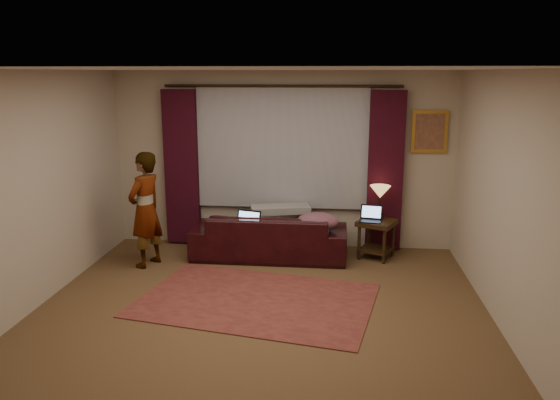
% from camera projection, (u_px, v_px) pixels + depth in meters
% --- Properties ---
extents(floor, '(5.00, 5.00, 0.01)m').
position_uv_depth(floor, '(259.00, 314.00, 5.94)').
color(floor, brown).
rests_on(floor, ground).
extents(ceiling, '(5.00, 5.00, 0.02)m').
position_uv_depth(ceiling, '(257.00, 69.00, 5.35)').
color(ceiling, silver).
rests_on(ceiling, ground).
extents(wall_back, '(5.00, 0.02, 2.60)m').
position_uv_depth(wall_back, '(282.00, 160.00, 8.07)').
color(wall_back, '#C2B39B').
rests_on(wall_back, ground).
extents(wall_front, '(5.00, 0.02, 2.60)m').
position_uv_depth(wall_front, '(198.00, 292.00, 3.23)').
color(wall_front, '#C2B39B').
rests_on(wall_front, ground).
extents(wall_left, '(0.02, 5.00, 2.60)m').
position_uv_depth(wall_left, '(30.00, 193.00, 5.90)').
color(wall_left, '#C2B39B').
rests_on(wall_left, ground).
extents(wall_right, '(0.02, 5.00, 2.60)m').
position_uv_depth(wall_right, '(508.00, 204.00, 5.39)').
color(wall_right, '#C2B39B').
rests_on(wall_right, ground).
extents(sheer_curtain, '(2.50, 0.05, 1.80)m').
position_uv_depth(sheer_curtain, '(282.00, 147.00, 7.96)').
color(sheer_curtain, '#9FA0A7').
rests_on(sheer_curtain, wall_back).
extents(drape_left, '(0.50, 0.14, 2.30)m').
position_uv_depth(drape_left, '(182.00, 168.00, 8.14)').
color(drape_left, '#330A16').
rests_on(drape_left, floor).
extents(drape_right, '(0.50, 0.14, 2.30)m').
position_uv_depth(drape_right, '(385.00, 171.00, 7.84)').
color(drape_right, '#330A16').
rests_on(drape_right, floor).
extents(curtain_rod, '(0.04, 0.04, 3.40)m').
position_uv_depth(curtain_rod, '(282.00, 86.00, 7.71)').
color(curtain_rod, black).
rests_on(curtain_rod, wall_back).
extents(picture_frame, '(0.50, 0.04, 0.60)m').
position_uv_depth(picture_frame, '(430.00, 132.00, 7.72)').
color(picture_frame, '#C28A30').
rests_on(picture_frame, wall_back).
extents(sofa, '(2.18, 0.95, 0.88)m').
position_uv_depth(sofa, '(269.00, 227.00, 7.69)').
color(sofa, black).
rests_on(sofa, floor).
extents(throw_blanket, '(0.90, 0.53, 0.10)m').
position_uv_depth(throw_blanket, '(280.00, 193.00, 7.81)').
color(throw_blanket, gray).
rests_on(throw_blanket, sofa).
extents(clothing_pile, '(0.67, 0.58, 0.24)m').
position_uv_depth(clothing_pile, '(318.00, 222.00, 7.50)').
color(clothing_pile, '#794856').
rests_on(clothing_pile, sofa).
extents(laptop_sofa, '(0.44, 0.46, 0.25)m').
position_uv_depth(laptop_sofa, '(245.00, 222.00, 7.49)').
color(laptop_sofa, black).
rests_on(laptop_sofa, sofa).
extents(area_rug, '(2.92, 2.22, 0.01)m').
position_uv_depth(area_rug, '(256.00, 300.00, 6.29)').
color(area_rug, brown).
rests_on(area_rug, floor).
extents(end_table, '(0.63, 0.63, 0.55)m').
position_uv_depth(end_table, '(376.00, 239.00, 7.68)').
color(end_table, black).
rests_on(end_table, floor).
extents(tiffany_lamp, '(0.39, 0.39, 0.47)m').
position_uv_depth(tiffany_lamp, '(380.00, 202.00, 7.71)').
color(tiffany_lamp, olive).
rests_on(tiffany_lamp, end_table).
extents(laptop_table, '(0.35, 0.37, 0.22)m').
position_uv_depth(laptop_table, '(370.00, 214.00, 7.54)').
color(laptop_table, black).
rests_on(laptop_table, end_table).
extents(person, '(0.59, 0.59, 1.56)m').
position_uv_depth(person, '(145.00, 210.00, 7.28)').
color(person, gray).
rests_on(person, floor).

